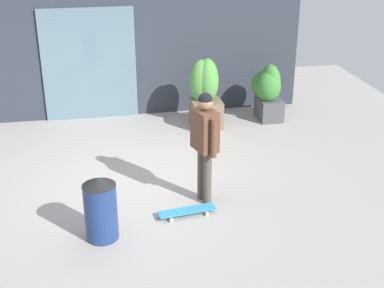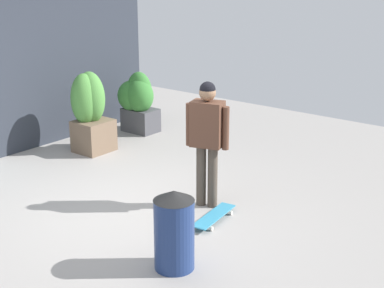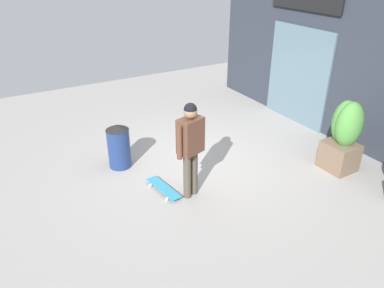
{
  "view_description": "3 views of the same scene",
  "coord_description": "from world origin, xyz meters",
  "px_view_note": "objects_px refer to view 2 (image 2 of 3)",
  "views": [
    {
      "loc": [
        -0.65,
        -7.49,
        3.99
      ],
      "look_at": [
        0.66,
        -0.57,
        0.88
      ],
      "focal_mm": 50.02,
      "sensor_mm": 36.0,
      "label": 1
    },
    {
      "loc": [
        -4.91,
        -4.96,
        3.16
      ],
      "look_at": [
        0.66,
        -0.57,
        0.88
      ],
      "focal_mm": 54.3,
      "sensor_mm": 36.0,
      "label": 2
    },
    {
      "loc": [
        5.35,
        -3.26,
        3.7
      ],
      "look_at": [
        0.66,
        -0.57,
        0.88
      ],
      "focal_mm": 34.25,
      "sensor_mm": 36.0,
      "label": 3
    }
  ],
  "objects_px": {
    "planter_box_right": "(90,110)",
    "skateboard": "(214,216)",
    "planter_box_left": "(138,100)",
    "trash_bin": "(174,230)",
    "skateboarder": "(207,132)"
  },
  "relations": [
    {
      "from": "planter_box_left",
      "to": "planter_box_right",
      "type": "distance_m",
      "value": 1.35
    },
    {
      "from": "skateboard",
      "to": "trash_bin",
      "type": "xyz_separation_m",
      "value": [
        -1.2,
        -0.35,
        0.38
      ]
    },
    {
      "from": "planter_box_left",
      "to": "trash_bin",
      "type": "xyz_separation_m",
      "value": [
        -3.49,
        -3.8,
        -0.17
      ]
    },
    {
      "from": "skateboard",
      "to": "planter_box_right",
      "type": "height_order",
      "value": "planter_box_right"
    },
    {
      "from": "skateboarder",
      "to": "trash_bin",
      "type": "relative_size",
      "value": 1.9
    },
    {
      "from": "skateboard",
      "to": "trash_bin",
      "type": "distance_m",
      "value": 1.31
    },
    {
      "from": "planter_box_right",
      "to": "skateboarder",
      "type": "bearing_deg",
      "value": -102.07
    },
    {
      "from": "planter_box_right",
      "to": "planter_box_left",
      "type": "bearing_deg",
      "value": 6.55
    },
    {
      "from": "planter_box_left",
      "to": "trash_bin",
      "type": "bearing_deg",
      "value": -132.52
    },
    {
      "from": "skateboarder",
      "to": "trash_bin",
      "type": "xyz_separation_m",
      "value": [
        -1.52,
        -0.71,
        -0.58
      ]
    },
    {
      "from": "skateboard",
      "to": "planter_box_right",
      "type": "relative_size",
      "value": 0.62
    },
    {
      "from": "skateboarder",
      "to": "planter_box_left",
      "type": "distance_m",
      "value": 3.69
    },
    {
      "from": "planter_box_right",
      "to": "skateboard",
      "type": "bearing_deg",
      "value": -106.13
    },
    {
      "from": "planter_box_right",
      "to": "trash_bin",
      "type": "distance_m",
      "value": 4.25
    },
    {
      "from": "skateboarder",
      "to": "planter_box_right",
      "type": "xyz_separation_m",
      "value": [
        0.63,
        2.94,
        -0.31
      ]
    }
  ]
}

